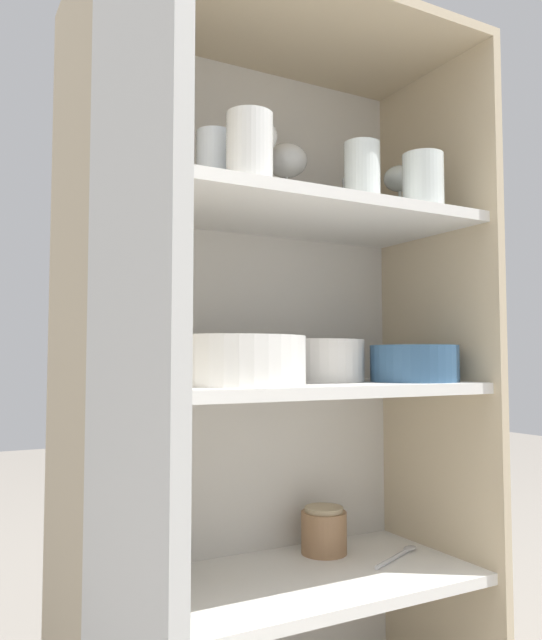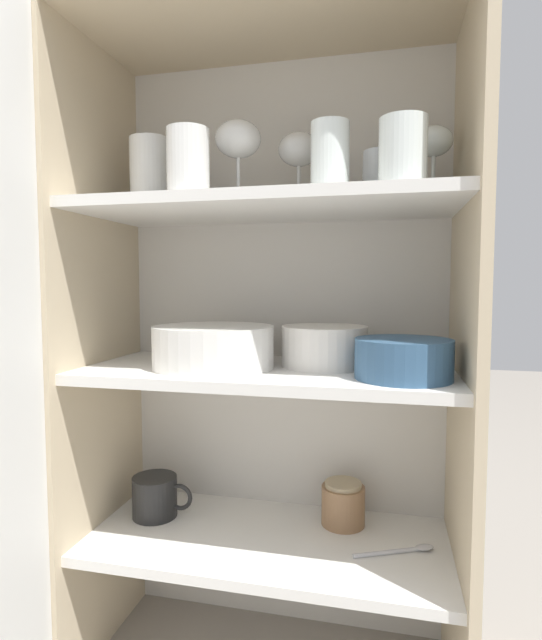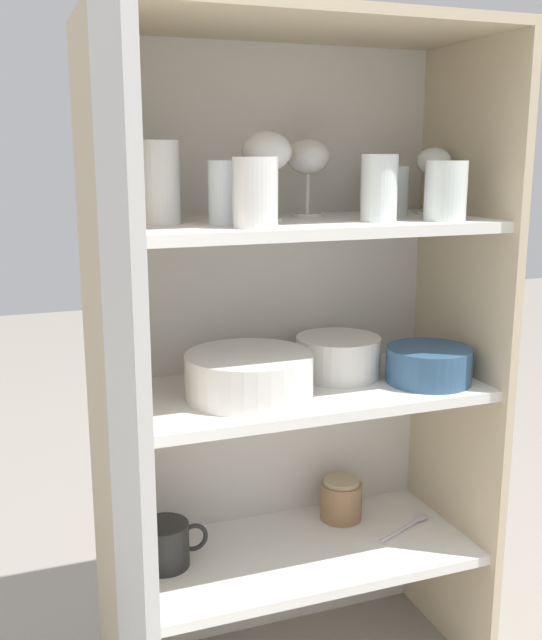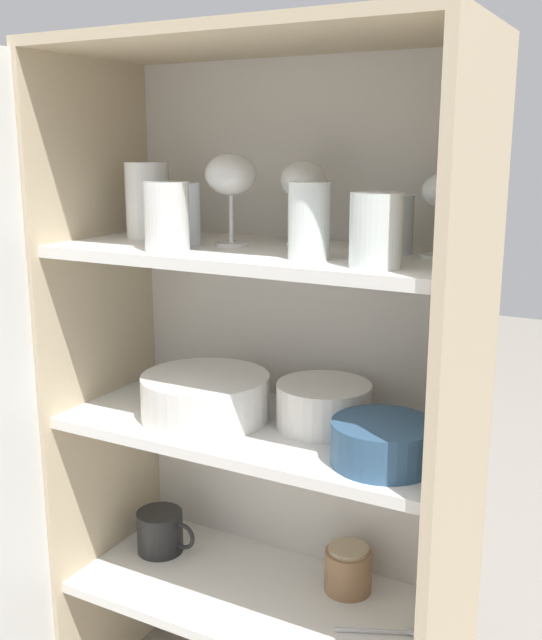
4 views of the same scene
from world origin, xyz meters
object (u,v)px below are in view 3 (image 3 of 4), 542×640
plate_stack_white (249,375)px  mixing_bowl_large (338,355)px  coffee_mug_primary (165,544)px  storage_jar (341,499)px  serving_bowl_small (429,363)px

plate_stack_white → mixing_bowl_large: plate_stack_white is taller
plate_stack_white → mixing_bowl_large: bearing=16.6°
coffee_mug_primary → storage_jar: bearing=7.9°
mixing_bowl_large → serving_bowl_small: size_ratio=1.02×
serving_bowl_small → coffee_mug_primary: 0.61m
plate_stack_white → storage_jar: 0.43m
plate_stack_white → serving_bowl_small: plate_stack_white is taller
plate_stack_white → serving_bowl_small: bearing=-5.9°
coffee_mug_primary → storage_jar: 0.40m
plate_stack_white → mixing_bowl_large: (0.21, 0.06, 0.00)m
mixing_bowl_large → coffee_mug_primary: size_ratio=1.26×
serving_bowl_small → coffee_mug_primary: (-0.51, 0.09, -0.33)m
plate_stack_white → coffee_mug_primary: size_ratio=1.75×
plate_stack_white → mixing_bowl_large: size_ratio=1.39×
serving_bowl_small → coffee_mug_primary: size_ratio=1.23×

